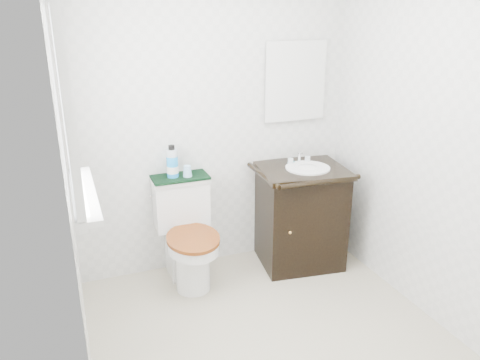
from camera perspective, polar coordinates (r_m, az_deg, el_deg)
floor at (r=3.11m, az=4.69°, el=-19.54°), size 2.40×2.40×0.00m
wall_back at (r=3.60m, az=-3.13°, el=7.49°), size 2.40×0.00×2.40m
wall_front at (r=1.63m, az=24.80°, el=-10.25°), size 2.40×0.00×2.40m
wall_left at (r=2.28m, az=-20.19°, el=-1.16°), size 0.00×2.40×2.40m
wall_right at (r=3.16m, az=23.67°, el=4.08°), size 0.00×2.40×2.40m
window at (r=2.43m, az=-20.68°, el=8.67°), size 0.02×0.70×0.90m
mirror at (r=3.79m, az=6.75°, el=11.86°), size 0.50×0.02×0.60m
toilet at (r=3.59m, az=-6.52°, el=-7.09°), size 0.43×0.63×0.79m
vanity at (r=3.82m, az=7.38°, el=-4.07°), size 0.73×0.65×0.92m
trash_bin at (r=3.78m, az=5.67°, el=-8.79°), size 0.25×0.22×0.32m
towel at (r=3.52m, az=-7.32°, el=0.34°), size 0.42×0.22×0.02m
mouthwash_bottle at (r=3.48m, az=-8.26°, el=2.12°), size 0.08×0.08×0.24m
cup at (r=3.49m, az=-6.44°, el=1.09°), size 0.07×0.07×0.08m
soap_bar at (r=3.78m, az=6.29°, el=2.20°), size 0.07×0.05×0.02m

